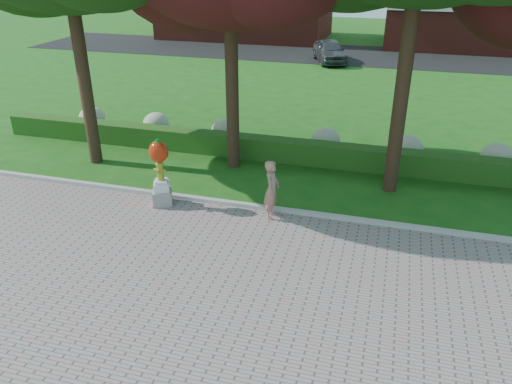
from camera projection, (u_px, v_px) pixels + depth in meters
ground at (235, 266)px, 12.38m from camera, size 100.00×100.00×0.00m
curb at (266, 208)px, 14.94m from camera, size 40.00×0.18×0.15m
lawn_hedge at (294, 151)px, 18.25m from camera, size 24.00×0.70×0.80m
hydrangea_row at (314, 140)px, 18.91m from camera, size 20.10×1.10×0.99m
street at (353, 55)px, 36.55m from camera, size 50.00×8.00×0.02m
building_right at (469, 4)px, 38.37m from camera, size 12.00×8.00×6.40m
hydrant_sculpture at (160, 171)px, 14.80m from camera, size 0.75×0.75×2.09m
woman at (272, 190)px, 14.15m from camera, size 0.42×0.64×1.76m
parked_car at (330, 51)px, 33.95m from camera, size 3.21×4.73×1.50m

